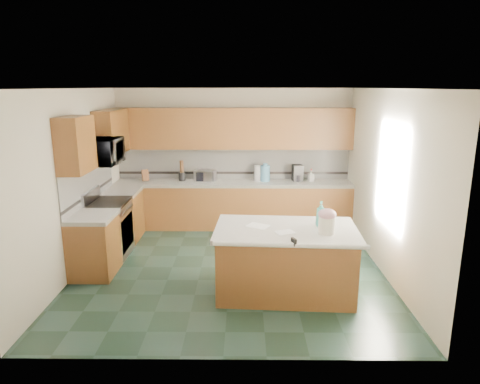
{
  "coord_description": "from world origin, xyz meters",
  "views": [
    {
      "loc": [
        0.21,
        -6.15,
        2.73
      ],
      "look_at": [
        0.15,
        0.35,
        1.12
      ],
      "focal_mm": 32.0,
      "sensor_mm": 36.0,
      "label": 1
    }
  ],
  "objects_px": {
    "treat_jar": "(327,225)",
    "toaster_oven": "(205,176)",
    "island_base": "(285,263)",
    "island_top": "(286,230)",
    "coffee_maker": "(297,173)",
    "soap_bottle_island": "(321,214)",
    "knife_block": "(145,175)"
  },
  "relations": [
    {
      "from": "treat_jar",
      "to": "toaster_oven",
      "type": "bearing_deg",
      "value": 139.66
    },
    {
      "from": "island_base",
      "to": "knife_block",
      "type": "distance_m",
      "value": 3.84
    },
    {
      "from": "treat_jar",
      "to": "soap_bottle_island",
      "type": "height_order",
      "value": "soap_bottle_island"
    },
    {
      "from": "knife_block",
      "to": "coffee_maker",
      "type": "relative_size",
      "value": 0.69
    },
    {
      "from": "treat_jar",
      "to": "knife_block",
      "type": "bearing_deg",
      "value": 153.4
    },
    {
      "from": "island_base",
      "to": "island_top",
      "type": "relative_size",
      "value": 0.95
    },
    {
      "from": "island_top",
      "to": "coffee_maker",
      "type": "bearing_deg",
      "value": 83.73
    },
    {
      "from": "island_base",
      "to": "coffee_maker",
      "type": "xyz_separation_m",
      "value": [
        0.5,
        2.89,
        0.65
      ]
    },
    {
      "from": "island_top",
      "to": "knife_block",
      "type": "bearing_deg",
      "value": 134.56
    },
    {
      "from": "knife_block",
      "to": "coffee_maker",
      "type": "distance_m",
      "value": 2.99
    },
    {
      "from": "coffee_maker",
      "to": "knife_block",
      "type": "bearing_deg",
      "value": 174.23
    },
    {
      "from": "toaster_oven",
      "to": "coffee_maker",
      "type": "bearing_deg",
      "value": 19.3
    },
    {
      "from": "knife_block",
      "to": "toaster_oven",
      "type": "bearing_deg",
      "value": -22.79
    },
    {
      "from": "island_base",
      "to": "treat_jar",
      "type": "xyz_separation_m",
      "value": [
        0.49,
        -0.2,
        0.6
      ]
    },
    {
      "from": "island_top",
      "to": "coffee_maker",
      "type": "xyz_separation_m",
      "value": [
        0.5,
        2.89,
        0.19
      ]
    },
    {
      "from": "island_top",
      "to": "toaster_oven",
      "type": "height_order",
      "value": "toaster_oven"
    },
    {
      "from": "island_base",
      "to": "toaster_oven",
      "type": "height_order",
      "value": "toaster_oven"
    },
    {
      "from": "island_base",
      "to": "treat_jar",
      "type": "height_order",
      "value": "treat_jar"
    },
    {
      "from": "island_top",
      "to": "coffee_maker",
      "type": "height_order",
      "value": "coffee_maker"
    },
    {
      "from": "treat_jar",
      "to": "coffee_maker",
      "type": "xyz_separation_m",
      "value": [
        0.01,
        3.09,
        0.05
      ]
    },
    {
      "from": "island_base",
      "to": "toaster_oven",
      "type": "bearing_deg",
      "value": 118.17
    },
    {
      "from": "knife_block",
      "to": "coffee_maker",
      "type": "xyz_separation_m",
      "value": [
        2.99,
        0.03,
        0.05
      ]
    },
    {
      "from": "knife_block",
      "to": "soap_bottle_island",
      "type": "bearing_deg",
      "value": -66.04
    },
    {
      "from": "island_top",
      "to": "knife_block",
      "type": "distance_m",
      "value": 3.8
    },
    {
      "from": "coffee_maker",
      "to": "island_top",
      "type": "bearing_deg",
      "value": -106.1
    },
    {
      "from": "soap_bottle_island",
      "to": "island_base",
      "type": "bearing_deg",
      "value": -148.37
    },
    {
      "from": "knife_block",
      "to": "treat_jar",
      "type": "bearing_deg",
      "value": -68.56
    },
    {
      "from": "soap_bottle_island",
      "to": "toaster_oven",
      "type": "bearing_deg",
      "value": 144.5
    },
    {
      "from": "island_base",
      "to": "island_top",
      "type": "height_order",
      "value": "island_top"
    },
    {
      "from": "island_top",
      "to": "soap_bottle_island",
      "type": "xyz_separation_m",
      "value": [
        0.46,
        0.08,
        0.2
      ]
    },
    {
      "from": "island_top",
      "to": "toaster_oven",
      "type": "relative_size",
      "value": 4.94
    },
    {
      "from": "treat_jar",
      "to": "soap_bottle_island",
      "type": "relative_size",
      "value": 0.64
    }
  ]
}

